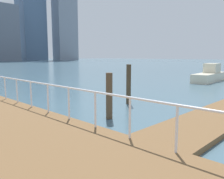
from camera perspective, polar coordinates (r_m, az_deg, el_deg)
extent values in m
plane|color=#476675|center=(18.32, -20.85, -0.11)|extent=(300.00, 300.00, 0.00)
cylinder|color=white|center=(5.29, 15.45, -9.28)|extent=(0.06, 0.06, 1.05)
cylinder|color=white|center=(5.99, 4.35, -6.92)|extent=(0.06, 0.06, 1.05)
cylinder|color=white|center=(6.88, -4.07, -4.93)|extent=(0.06, 0.06, 1.05)
cylinder|color=white|center=(7.88, -10.43, -3.35)|extent=(0.06, 0.06, 1.05)
cylinder|color=white|center=(8.96, -15.29, -2.10)|extent=(0.06, 0.06, 1.05)
cylinder|color=white|center=(10.10, -19.08, -1.13)|extent=(0.06, 0.06, 1.05)
cylinder|color=white|center=(11.27, -22.09, -0.34)|extent=(0.06, 0.06, 1.05)
cylinder|color=white|center=(12.47, -24.52, 0.29)|extent=(0.06, 0.06, 1.05)
cylinder|color=white|center=(7.79, -10.53, 0.44)|extent=(0.06, 31.40, 0.06)
cylinder|color=brown|center=(9.22, -0.69, -1.59)|extent=(0.26, 0.26, 1.83)
cylinder|color=#473826|center=(12.10, 4.06, 1.26)|extent=(0.24, 0.24, 2.05)
cube|color=beige|center=(24.71, 22.54, 2.78)|extent=(6.08, 2.00, 0.81)
cube|color=beige|center=(25.38, 23.14, 4.84)|extent=(1.89, 1.35, 0.92)
cube|color=slate|center=(123.68, -24.89, 12.38)|extent=(12.69, 7.74, 26.03)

